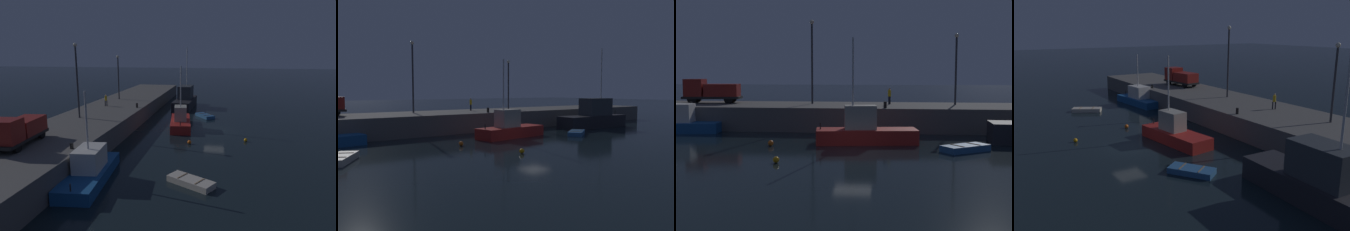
# 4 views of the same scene
# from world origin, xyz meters

# --- Properties ---
(ground_plane) EXTENTS (320.00, 320.00, 0.00)m
(ground_plane) POSITION_xyz_m (0.00, 0.00, 0.00)
(ground_plane) COLOR black
(pier_quay) EXTENTS (63.61, 8.79, 2.21)m
(pier_quay) POSITION_xyz_m (0.00, 14.23, 1.11)
(pier_quay) COLOR #5B5956
(pier_quay) RESTS_ON ground
(fishing_trawler_red) EXTENTS (8.25, 3.43, 6.87)m
(fishing_trawler_red) POSITION_xyz_m (-16.77, 8.86, 0.88)
(fishing_trawler_red) COLOR #195193
(fishing_trawler_red) RESTS_ON ground
(fishing_boat_blue) EXTENTS (7.88, 3.46, 7.97)m
(fishing_boat_blue) POSITION_xyz_m (0.56, 4.41, 0.91)
(fishing_boat_blue) COLOR red
(fishing_boat_blue) RESTS_ON ground
(rowboat_white_mid) EXTENTS (3.59, 3.12, 0.48)m
(rowboat_white_mid) POSITION_xyz_m (7.60, 1.68, 0.22)
(rowboat_white_mid) COLOR #2D6099
(rowboat_white_mid) RESTS_ON ground
(mooring_buoy_near) EXTENTS (0.41, 0.41, 0.41)m
(mooring_buoy_near) POSITION_xyz_m (-6.27, 2.47, 0.21)
(mooring_buoy_near) COLOR orange
(mooring_buoy_near) RESTS_ON ground
(mooring_buoy_mid) EXTENTS (0.38, 0.38, 0.38)m
(mooring_buoy_mid) POSITION_xyz_m (-4.29, -3.49, 0.19)
(mooring_buoy_mid) COLOR orange
(mooring_buoy_mid) RESTS_ON ground
(lamp_post_west) EXTENTS (0.44, 0.44, 8.42)m
(lamp_post_west) POSITION_xyz_m (-5.45, 15.35, 7.10)
(lamp_post_west) COLOR #38383D
(lamp_post_west) RESTS_ON pier_quay
(lamp_post_east) EXTENTS (0.44, 0.44, 6.98)m
(lamp_post_east) POSITION_xyz_m (8.79, 15.64, 6.35)
(lamp_post_east) COLOR #38383D
(lamp_post_east) RESTS_ON pier_quay
(utility_truck) EXTENTS (6.01, 2.67, 2.48)m
(utility_truck) POSITION_xyz_m (-16.06, 15.19, 3.48)
(utility_truck) COLOR black
(utility_truck) RESTS_ON pier_quay
(dockworker) EXTENTS (0.38, 0.42, 1.64)m
(dockworker) POSITION_xyz_m (2.33, 15.25, 3.15)
(dockworker) COLOR black
(dockworker) RESTS_ON pier_quay
(bollard_west) EXTENTS (0.28, 0.28, 0.59)m
(bollard_west) POSITION_xyz_m (1.98, 10.65, 2.51)
(bollard_west) COLOR black
(bollard_west) RESTS_ON pier_quay
(bollard_central) EXTENTS (0.28, 0.28, 0.45)m
(bollard_central) POSITION_xyz_m (-16.12, 10.61, 2.44)
(bollard_central) COLOR black
(bollard_central) RESTS_ON pier_quay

